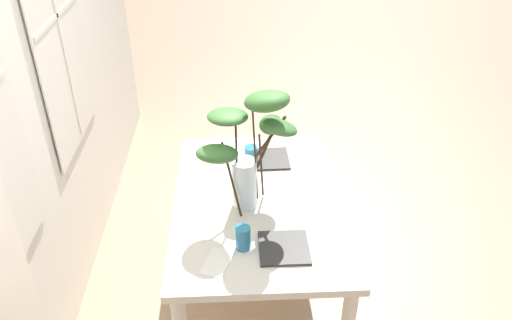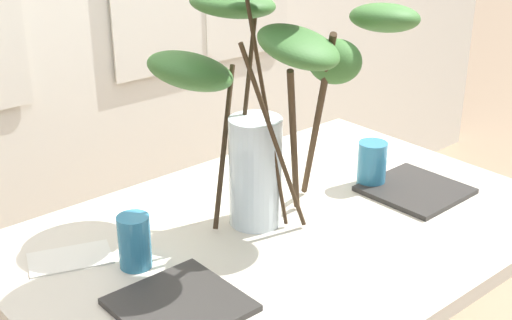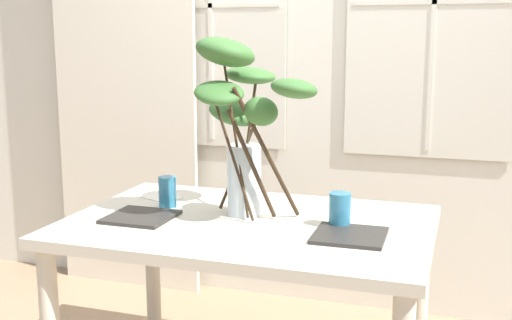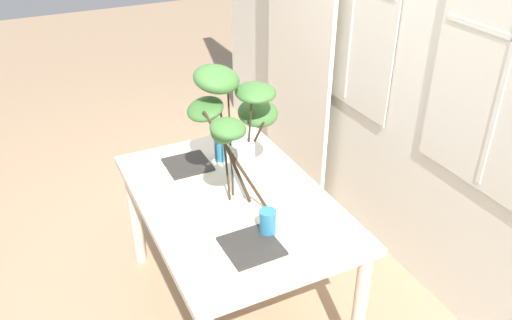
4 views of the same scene
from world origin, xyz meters
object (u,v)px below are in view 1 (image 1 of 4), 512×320
Objects in this scene: plate_square_right at (269,159)px; drinking_glass_blue_right at (251,156)px; vase_with_branches at (250,140)px; drinking_glass_blue_left at (243,238)px; dining_table at (258,214)px; plate_square_left at (284,248)px.

drinking_glass_blue_right is at bearing 117.43° from plate_square_right.
drinking_glass_blue_left is (-0.34, 0.05, -0.33)m from vase_with_branches.
dining_table is 0.50m from vase_with_branches.
vase_with_branches is 0.55m from plate_square_left.
dining_table is at bearing 14.42° from plate_square_left.
dining_table is 0.38m from drinking_glass_blue_right.
drinking_glass_blue_left is at bearing 174.62° from drinking_glass_blue_right.
dining_table is at bearing -47.03° from vase_with_branches.
plate_square_right is at bearing -12.03° from dining_table.
drinking_glass_blue_right is (0.38, -0.02, -0.33)m from vase_with_branches.
drinking_glass_blue_left reaches higher than plate_square_right.
drinking_glass_blue_left is at bearing 84.36° from plate_square_left.
plate_square_left is at bearing -170.25° from drinking_glass_blue_right.
drinking_glass_blue_right is at bearing -2.53° from vase_with_branches.
dining_table is 5.57× the size of plate_square_right.
vase_with_branches reaches higher than plate_square_left.
vase_with_branches is at bearing 132.97° from dining_table.
dining_table is at bearing -13.72° from drinking_glass_blue_left.
dining_table is 10.64× the size of drinking_glass_blue_right.
vase_with_branches is at bearing 177.47° from drinking_glass_blue_right.
plate_square_right is (0.77, -0.18, -0.05)m from drinking_glass_blue_left.
dining_table is 1.91× the size of vase_with_branches.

